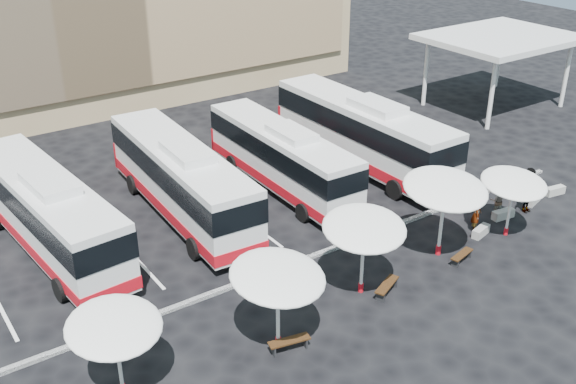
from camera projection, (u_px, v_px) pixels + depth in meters
ground at (308, 267)px, 29.83m from camera, size 120.00×120.00×0.00m
service_canopy at (501, 40)px, 47.28m from camera, size 10.00×8.00×5.20m
curb_divider at (301, 260)px, 30.16m from camera, size 34.00×0.25×0.15m
bay_lines at (219, 199)px, 35.73m from camera, size 24.15×12.00×0.01m
bus_0 at (47, 210)px, 30.29m from camera, size 3.68×12.70×3.97m
bus_1 at (181, 177)px, 33.36m from camera, size 3.40×12.80×4.02m
bus_2 at (281, 156)px, 36.26m from camera, size 2.93×11.73×3.71m
bus_3 at (362, 131)px, 38.82m from camera, size 3.15×13.26×4.21m
sunshade_0 at (114, 327)px, 21.53m from camera, size 3.47×3.51×3.26m
sunshade_1 at (278, 277)px, 23.58m from camera, size 4.47×4.49×3.61m
sunshade_2 at (364, 228)px, 26.78m from camera, size 4.48×4.51×3.56m
sunshade_3 at (445, 189)px, 29.32m from camera, size 4.40×4.44×3.91m
sunshade_4 at (514, 184)px, 31.19m from camera, size 3.67×3.70×3.21m
wood_bench_1 at (289, 342)px, 24.57m from camera, size 1.62×0.73×0.48m
wood_bench_2 at (387, 286)px, 27.80m from camera, size 1.61×1.03×0.48m
wood_bench_3 at (462, 256)px, 30.04m from camera, size 1.45×0.69×0.43m
conc_bench_0 at (481, 231)px, 32.24m from camera, size 1.21×0.65×0.43m
conc_bench_1 at (503, 214)px, 33.78m from camera, size 1.25×0.54×0.45m
conc_bench_2 at (533, 199)px, 35.28m from camera, size 1.30×0.74×0.46m
conc_bench_3 at (555, 191)px, 36.20m from camera, size 1.21×0.56×0.44m
passenger_0 at (477, 214)px, 32.32m from camera, size 0.79×0.78×1.84m
passenger_1 at (498, 201)px, 33.91m from camera, size 0.96×0.94×1.55m
passenger_2 at (528, 196)px, 34.15m from camera, size 1.03×0.47×1.72m
passenger_3 at (529, 182)px, 35.88m from camera, size 1.04×0.62×1.58m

